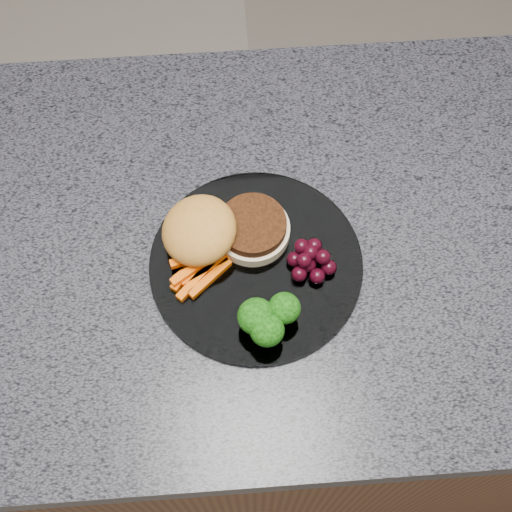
{
  "coord_description": "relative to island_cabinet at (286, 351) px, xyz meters",
  "views": [
    {
      "loc": [
        -0.08,
        -0.41,
        1.69
      ],
      "look_at": [
        -0.06,
        -0.04,
        0.93
      ],
      "focal_mm": 50.0,
      "sensor_mm": 36.0,
      "label": 1
    }
  ],
  "objects": [
    {
      "name": "island_cabinet",
      "position": [
        0.0,
        0.0,
        0.0
      ],
      "size": [
        1.2,
        0.6,
        0.86
      ],
      "primitive_type": "cube",
      "color": "brown",
      "rests_on": "ground"
    },
    {
      "name": "countertop",
      "position": [
        0.0,
        0.0,
        0.45
      ],
      "size": [
        1.2,
        0.6,
        0.04
      ],
      "primitive_type": "cube",
      "color": "#45454E",
      "rests_on": "island_cabinet"
    },
    {
      "name": "plate",
      "position": [
        -0.06,
        -0.04,
        0.47
      ],
      "size": [
        0.26,
        0.26,
        0.01
      ],
      "primitive_type": "cylinder",
      "color": "white",
      "rests_on": "countertop"
    },
    {
      "name": "burger",
      "position": [
        -0.1,
        -0.0,
        0.5
      ],
      "size": [
        0.18,
        0.12,
        0.05
      ],
      "rotation": [
        0.0,
        0.0,
        0.34
      ],
      "color": "beige",
      "rests_on": "plate"
    },
    {
      "name": "carrot_sticks",
      "position": [
        -0.13,
        -0.05,
        0.48
      ],
      "size": [
        0.08,
        0.07,
        0.02
      ],
      "rotation": [
        0.0,
        0.0,
        0.34
      ],
      "color": "#FC6004",
      "rests_on": "plate"
    },
    {
      "name": "broccoli",
      "position": [
        -0.05,
        -0.12,
        0.51
      ],
      "size": [
        0.07,
        0.06,
        0.05
      ],
      "rotation": [
        0.0,
        0.0,
        0.05
      ],
      "color": "olive",
      "rests_on": "plate"
    },
    {
      "name": "grape_bunch",
      "position": [
        0.01,
        -0.05,
        0.49
      ],
      "size": [
        0.06,
        0.06,
        0.03
      ],
      "rotation": [
        0.0,
        0.0,
        0.39
      ],
      "color": "black",
      "rests_on": "plate"
    }
  ]
}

